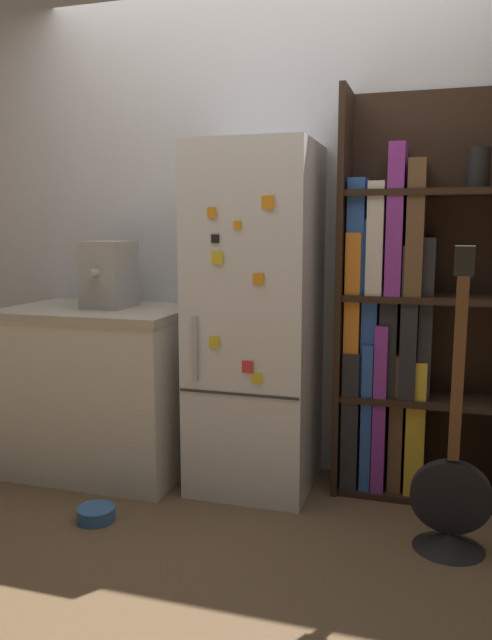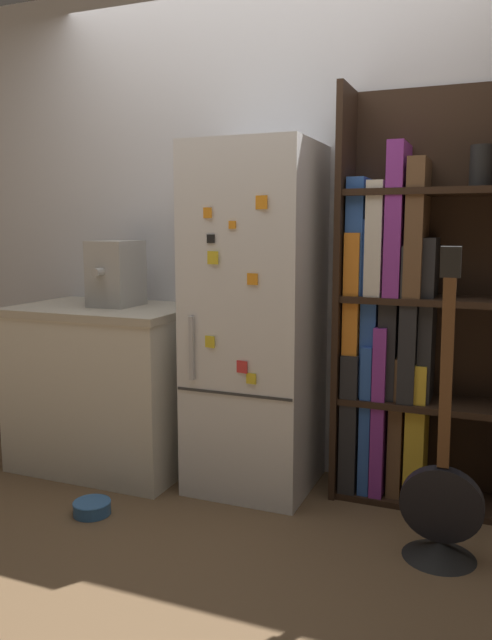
# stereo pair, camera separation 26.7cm
# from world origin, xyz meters

# --- Properties ---
(ground_plane) EXTENTS (16.00, 16.00, 0.00)m
(ground_plane) POSITION_xyz_m (0.00, 0.00, 0.00)
(ground_plane) COLOR brown
(wall_back) EXTENTS (8.00, 0.05, 2.60)m
(wall_back) POSITION_xyz_m (0.00, 0.47, 1.30)
(wall_back) COLOR silver
(wall_back) RESTS_ON ground_plane
(refrigerator) EXTENTS (0.58, 0.58, 1.69)m
(refrigerator) POSITION_xyz_m (-0.00, 0.17, 0.85)
(refrigerator) COLOR silver
(refrigerator) RESTS_ON ground_plane
(bookshelf) EXTENTS (0.83, 0.33, 1.94)m
(bookshelf) POSITION_xyz_m (0.70, 0.31, 0.86)
(bookshelf) COLOR black
(bookshelf) RESTS_ON ground_plane
(kitchen_counter) EXTENTS (0.95, 0.67, 0.88)m
(kitchen_counter) POSITION_xyz_m (-0.84, 0.13, 0.44)
(kitchen_counter) COLOR beige
(kitchen_counter) RESTS_ON ground_plane
(espresso_machine) EXTENTS (0.22, 0.32, 0.35)m
(espresso_machine) POSITION_xyz_m (-0.80, 0.16, 1.05)
(espresso_machine) COLOR #A5A39E
(espresso_machine) RESTS_ON kitchen_counter
(guitar) EXTENTS (0.32, 0.30, 1.23)m
(guitar) POSITION_xyz_m (0.94, -0.24, 0.18)
(guitar) COLOR black
(guitar) RESTS_ON ground_plane
(pet_bowl) EXTENTS (0.17, 0.17, 0.06)m
(pet_bowl) POSITION_xyz_m (-0.56, -0.43, 0.03)
(pet_bowl) COLOR #3366A5
(pet_bowl) RESTS_ON ground_plane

